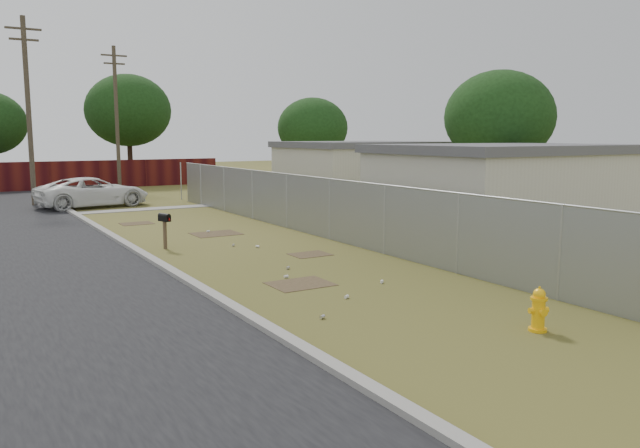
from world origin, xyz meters
TOP-DOWN VIEW (x-y plane):
  - ground at (0.00, 0.00)m, footprint 120.00×120.00m
  - chainlink_fence at (3.12, 1.03)m, footprint 0.10×27.06m
  - utility_poles at (-3.67, 20.67)m, footprint 12.60×8.24m
  - houses at (9.70, 3.13)m, footprint 9.30×17.24m
  - horizon_trees at (0.84, 23.56)m, footprint 33.32×31.94m
  - fire_hydrant at (1.07, -10.19)m, footprint 0.40×0.40m
  - mailbox at (-2.10, 1.05)m, footprint 0.30×0.47m
  - pickup_truck at (-1.65, 13.81)m, footprint 5.51×3.27m
  - scattered_litter at (-0.27, -3.02)m, footprint 2.78×11.16m

SIDE VIEW (x-z plane):
  - ground at x=0.00m, z-range 0.00..0.00m
  - scattered_litter at x=-0.27m, z-range 0.01..0.08m
  - fire_hydrant at x=1.07m, z-range -0.03..0.78m
  - pickup_truck at x=-1.65m, z-range 0.00..1.44m
  - chainlink_fence at x=3.12m, z-range -0.21..1.81m
  - mailbox at x=-2.10m, z-range 0.32..1.40m
  - houses at x=9.70m, z-range 0.01..3.11m
  - horizon_trees at x=0.84m, z-range 0.74..8.52m
  - utility_poles at x=-3.67m, z-range 0.19..9.19m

